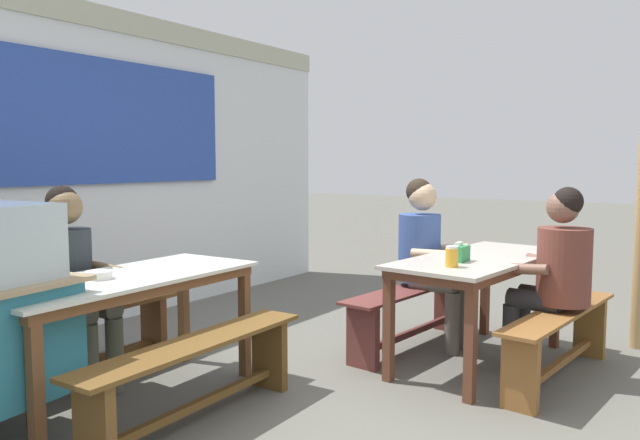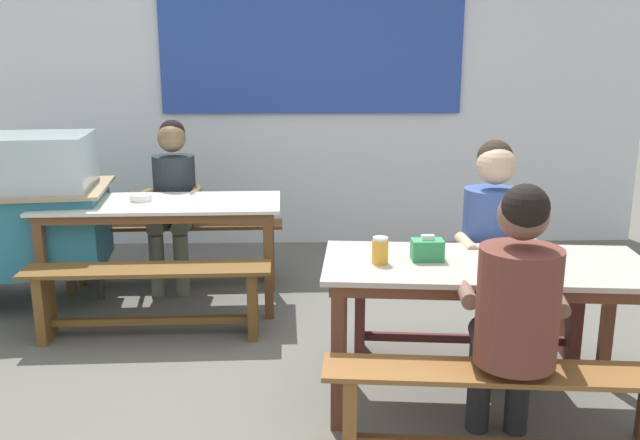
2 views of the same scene
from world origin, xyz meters
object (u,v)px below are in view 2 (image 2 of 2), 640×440
(bench_near_back, at_px, (465,310))
(person_right_near_table, at_px, (494,239))
(bench_near_front, at_px, (503,406))
(food_cart, at_px, (12,208))
(bench_far_front, at_px, (149,292))
(tissue_box, at_px, (427,250))
(condiment_jar, at_px, (380,251))
(person_center_facing, at_px, (173,192))
(person_near_front, at_px, (515,306))
(soup_bowl, at_px, (141,198))
(bench_far_back, at_px, (176,242))
(dining_table_near, at_px, (485,278))
(dining_table_far, at_px, (161,213))

(bench_near_back, distance_m, person_right_near_table, 0.48)
(bench_near_front, relative_size, food_cart, 0.92)
(person_right_near_table, bearing_deg, bench_near_back, 148.67)
(bench_far_front, height_order, tissue_box, tissue_box)
(bench_near_back, distance_m, condiment_jar, 0.97)
(food_cart, relative_size, tissue_box, 10.94)
(bench_far_front, height_order, bench_near_back, same)
(person_center_facing, bearing_deg, bench_near_back, -35.49)
(person_near_front, relative_size, soup_bowl, 8.49)
(condiment_jar, distance_m, soup_bowl, 2.12)
(food_cart, distance_m, person_center_facing, 1.13)
(bench_far_back, height_order, person_center_facing, person_center_facing)
(bench_far_back, relative_size, condiment_jar, 12.75)
(condiment_jar, bearing_deg, dining_table_near, 0.24)
(person_center_facing, height_order, condiment_jar, person_center_facing)
(bench_near_front, xyz_separation_m, person_near_front, (0.04, 0.06, 0.43))
(dining_table_near, bearing_deg, condiment_jar, -179.76)
(bench_near_back, xyz_separation_m, person_near_front, (-0.07, -1.07, 0.43))
(bench_near_front, xyz_separation_m, person_right_near_table, (0.23, 1.05, 0.45))
(bench_near_front, bearing_deg, dining_table_far, 132.30)
(person_center_facing, distance_m, person_right_near_table, 2.54)
(bench_far_back, bearing_deg, person_right_near_table, -36.40)
(tissue_box, distance_m, soup_bowl, 2.27)
(person_near_front, height_order, person_center_facing, person_center_facing)
(food_cart, relative_size, person_center_facing, 1.33)
(person_near_front, distance_m, person_right_near_table, 1.01)
(dining_table_far, relative_size, person_right_near_table, 1.29)
(bench_near_front, distance_m, food_cart, 3.60)
(dining_table_near, height_order, bench_near_front, dining_table_near)
(dining_table_far, xyz_separation_m, tissue_box, (1.61, -1.41, 0.13))
(soup_bowl, bearing_deg, person_near_front, -44.64)
(dining_table_near, relative_size, food_cart, 0.97)
(bench_far_front, xyz_separation_m, person_right_near_table, (2.05, -0.41, 0.44))
(dining_table_near, xyz_separation_m, condiment_jar, (-0.53, -0.00, 0.15))
(bench_far_back, bearing_deg, condiment_jar, -55.72)
(bench_near_front, xyz_separation_m, condiment_jar, (-0.47, 0.56, 0.53))
(dining_table_near, relative_size, bench_near_front, 1.06)
(person_right_near_table, height_order, condiment_jar, person_right_near_table)
(dining_table_near, distance_m, bench_far_back, 2.80)
(person_center_facing, height_order, person_right_near_table, person_right_near_table)
(food_cart, bearing_deg, bench_near_front, -35.96)
(dining_table_near, xyz_separation_m, bench_far_back, (-1.91, 2.02, -0.37))
(person_right_near_table, xyz_separation_m, tissue_box, (-0.46, -0.44, 0.07))
(tissue_box, bearing_deg, bench_near_back, 56.70)
(person_right_near_table, bearing_deg, person_near_front, -100.66)
(bench_near_back, bearing_deg, condiment_jar, -135.76)
(bench_near_back, relative_size, condiment_jar, 11.30)
(food_cart, distance_m, tissue_box, 3.06)
(bench_far_back, xyz_separation_m, soup_bowl, (-0.13, -0.53, 0.47))
(bench_near_back, distance_m, person_near_front, 1.15)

